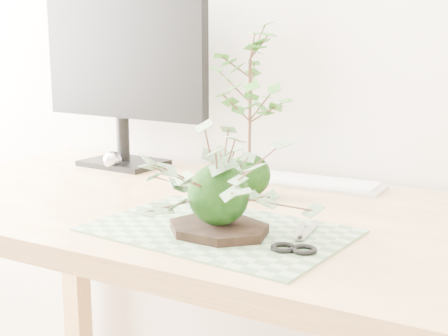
{
  "coord_description": "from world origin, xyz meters",
  "views": [
    {
      "loc": [
        0.54,
        0.19,
        1.07
      ],
      "look_at": [
        0.0,
        1.14,
        0.84
      ],
      "focal_mm": 50.0,
      "sensor_mm": 36.0,
      "label": 1
    }
  ],
  "objects_px": {
    "monitor": "(123,65)",
    "keyboard": "(300,181)",
    "desk": "(248,253)",
    "maple_kokedama": "(250,70)",
    "ivy_kokedama": "(218,166)"
  },
  "relations": [
    {
      "from": "monitor",
      "to": "keyboard",
      "type": "bearing_deg",
      "value": 5.96
    },
    {
      "from": "desk",
      "to": "maple_kokedama",
      "type": "distance_m",
      "value": 0.37
    },
    {
      "from": "maple_kokedama",
      "to": "ivy_kokedama",
      "type": "bearing_deg",
      "value": -73.14
    },
    {
      "from": "desk",
      "to": "keyboard",
      "type": "distance_m",
      "value": 0.28
    },
    {
      "from": "maple_kokedama",
      "to": "keyboard",
      "type": "xyz_separation_m",
      "value": [
        0.05,
        0.16,
        -0.26
      ]
    },
    {
      "from": "desk",
      "to": "maple_kokedama",
      "type": "relative_size",
      "value": 4.24
    },
    {
      "from": "desk",
      "to": "ivy_kokedama",
      "type": "bearing_deg",
      "value": -79.96
    },
    {
      "from": "ivy_kokedama",
      "to": "keyboard",
      "type": "distance_m",
      "value": 0.44
    },
    {
      "from": "ivy_kokedama",
      "to": "desk",
      "type": "bearing_deg",
      "value": 100.04
    },
    {
      "from": "desk",
      "to": "ivy_kokedama",
      "type": "distance_m",
      "value": 0.27
    },
    {
      "from": "ivy_kokedama",
      "to": "monitor",
      "type": "height_order",
      "value": "monitor"
    },
    {
      "from": "keyboard",
      "to": "monitor",
      "type": "height_order",
      "value": "monitor"
    },
    {
      "from": "maple_kokedama",
      "to": "monitor",
      "type": "height_order",
      "value": "monitor"
    },
    {
      "from": "ivy_kokedama",
      "to": "keyboard",
      "type": "height_order",
      "value": "ivy_kokedama"
    },
    {
      "from": "monitor",
      "to": "desk",
      "type": "bearing_deg",
      "value": -22.55
    }
  ]
}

